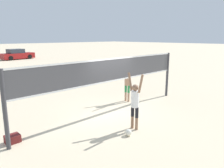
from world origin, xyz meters
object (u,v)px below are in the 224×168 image
object	(u,v)px
player_spiker	(135,100)
parked_car_mid	(17,55)
player_blocker	(127,80)
gear_bag	(13,139)
volleyball_net	(112,75)
volleyball	(128,133)

from	to	relation	value
player_spiker	parked_car_mid	world-z (taller)	player_spiker
player_blocker	parked_car_mid	bearing A→B (deg)	170.35
player_blocker	gear_bag	world-z (taller)	player_blocker
parked_car_mid	player_blocker	bearing A→B (deg)	-105.53
volleyball_net	parked_car_mid	size ratio (longest dim) A/B	1.83
player_blocker	player_spiker	bearing A→B (deg)	-43.81
volleyball_net	player_spiker	xyz separation A→B (m)	(-0.51, -1.69, -0.65)
volleyball_net	volleyball	bearing A→B (deg)	-119.72
player_spiker	player_blocker	distance (m)	3.48
volleyball_net	parked_car_mid	world-z (taller)	volleyball_net
gear_bag	player_blocker	bearing A→B (deg)	4.69
volleyball	gear_bag	xyz separation A→B (m)	(-3.00, 2.25, 0.01)
parked_car_mid	volleyball	bearing A→B (deg)	-110.41
player_blocker	volleyball_net	bearing A→B (deg)	-66.53
volleyball_net	player_blocker	world-z (taller)	volleyball_net
volleyball	gear_bag	size ratio (longest dim) A/B	0.53
player_blocker	volleyball	size ratio (longest dim) A/B	9.23
player_spiker	volleyball	bearing A→B (deg)	111.30
volleyball	player_blocker	bearing A→B (deg)	42.46
volleyball_net	volleyball	distance (m)	2.73
gear_bag	volleyball	bearing A→B (deg)	-36.88
player_spiker	player_blocker	size ratio (longest dim) A/B	0.98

